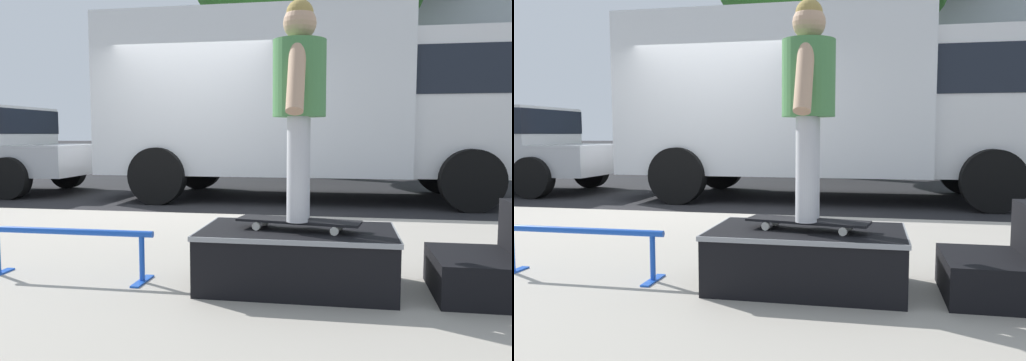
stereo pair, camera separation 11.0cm
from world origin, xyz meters
The scene contains 8 objects.
ground_plane centered at (0.00, 0.00, 0.00)m, with size 140.00×140.00×0.00m, color black.
sidewalk_slab centered at (0.00, -3.00, 0.06)m, with size 50.00×5.00×0.12m, color #A8A093.
skate_box centered at (2.05, -3.36, 0.32)m, with size 1.24×0.73×0.38m.
grind_rail centered at (0.48, -3.44, 0.37)m, with size 1.23×0.28×0.35m.
skateboard centered at (2.06, -3.40, 0.56)m, with size 0.80×0.33×0.07m.
skater_kid centered at (2.06, -3.40, 1.37)m, with size 0.33×0.70×1.36m.
box_truck centered at (1.81, 2.20, 1.70)m, with size 6.91×2.63×3.05m.
house_behind centered at (4.38, 14.37, 4.24)m, with size 9.54×8.22×8.40m.
Camera 2 is at (2.45, -6.58, 1.11)m, focal length 35.75 mm.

